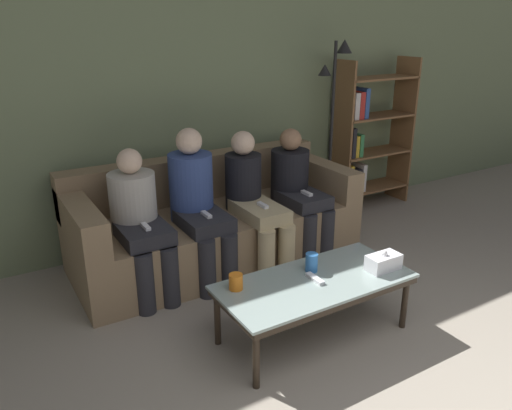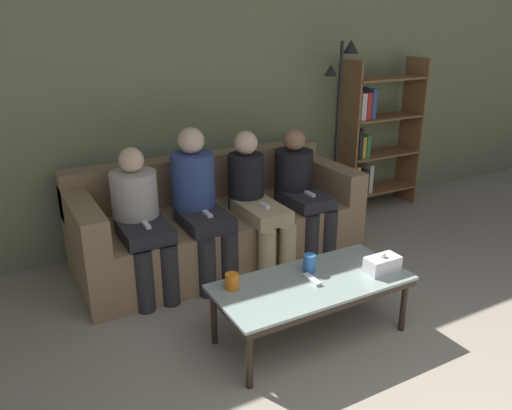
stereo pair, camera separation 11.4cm
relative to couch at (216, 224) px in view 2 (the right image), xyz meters
name	(u,v)px [view 2 (the right image)]	position (x,y,z in m)	size (l,w,h in m)	color
wall_back	(186,93)	(0.00, 0.55, 1.00)	(12.00, 0.06, 2.60)	#707F5B
couch	(216,224)	(0.00, 0.00, 0.00)	(2.28, 0.95, 0.82)	#897051
coffee_table	(312,287)	(0.04, -1.31, 0.05)	(1.21, 0.56, 0.39)	#8C9E99
cup_near_left	(232,281)	(-0.42, -1.16, 0.14)	(0.08, 0.08, 0.10)	orange
cup_near_right	(309,263)	(0.09, -1.20, 0.15)	(0.08, 0.08, 0.12)	#3372BF
tissue_box	(382,264)	(0.50, -1.42, 0.14)	(0.22, 0.12, 0.13)	white
game_remote	(312,280)	(0.04, -1.31, 0.10)	(0.04, 0.15, 0.02)	white
bookshelf	(372,139)	(1.90, 0.32, 0.44)	(0.88, 0.32, 1.53)	brown
standing_lamp	(339,115)	(1.35, 0.18, 0.75)	(0.31, 0.26, 1.72)	black
seated_person_left_end	(140,217)	(-0.68, -0.21, 0.27)	(0.33, 0.64, 1.05)	#28282D
seated_person_mid_left	(199,200)	(-0.23, -0.20, 0.31)	(0.33, 0.66, 1.15)	#28282D
seated_person_mid_right	(255,198)	(0.23, -0.25, 0.26)	(0.31, 0.71, 1.08)	tan
seated_person_right_end	(301,188)	(0.68, -0.22, 0.26)	(0.32, 0.64, 1.05)	#28282D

